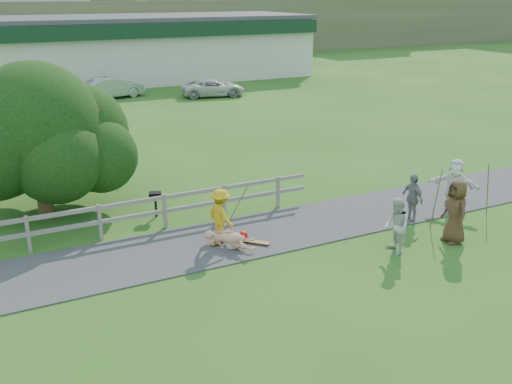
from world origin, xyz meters
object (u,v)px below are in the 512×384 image
spectator_c (456,212)px  car_white (213,88)px  car_silver (112,88)px  bbq (156,205)px  skater_rider (221,219)px  spectator_a (396,226)px  spectator_d (454,185)px  tree (39,151)px  skater_fallen (229,239)px  spectator_b (412,198)px

spectator_c → car_white: bearing=-177.6°
spectator_c → car_silver: size_ratio=0.43×
car_silver → bbq: bearing=158.3°
skater_rider → spectator_a: bearing=-136.6°
spectator_a → bbq: (-5.20, 5.66, -0.39)m
spectator_d → car_white: spectator_d is taller
skater_rider → tree: tree is taller
car_silver → tree: tree is taller
skater_fallen → spectator_b: spectator_b is taller
spectator_a → spectator_d: 4.30m
spectator_d → car_white: (1.25, 23.97, -0.28)m
car_white → bbq: (-10.36, -20.09, -0.19)m
spectator_d → tree: tree is taller
bbq → spectator_a: bearing=-29.3°
car_white → car_silver: bearing=80.3°
spectator_d → spectator_c: bearing=-78.6°
skater_fallen → spectator_c: 6.61m
skater_fallen → bbq: bbq is taller
bbq → spectator_c: bearing=-20.7°
skater_rider → spectator_c: 6.81m
car_silver → bbq: size_ratio=5.19×
spectator_a → spectator_b: bearing=142.8°
spectator_a → car_silver: (-1.33, 28.21, -0.09)m
spectator_b → car_silver: bearing=-170.0°
skater_rider → spectator_a: (4.13, -2.76, 0.02)m
skater_rider → spectator_a: spectator_a is taller
bbq → spectator_d: bearing=-4.9°
skater_fallen → car_white: car_white is taller
car_white → bbq: 22.60m
spectator_d → tree: 13.74m
spectator_b → car_white: bearing=175.4°
skater_fallen → spectator_a: 4.71m
skater_rider → tree: 6.72m
spectator_a → car_silver: bearing=-164.0°
spectator_b → tree: tree is taller
car_silver → tree: bearing=149.0°
spectator_a → spectator_d: (3.92, 1.78, 0.08)m
spectator_c → tree: size_ratio=0.28×
tree → bbq: 4.18m
car_silver → spectator_a: bearing=170.7°
spectator_a → spectator_b: size_ratio=1.03×
skater_fallen → car_silver: size_ratio=0.36×
skater_rider → bbq: skater_rider is taller
spectator_d → car_white: bearing=142.6°
skater_rider → spectator_d: (8.04, -0.99, 0.10)m
skater_rider → car_white: bearing=-34.8°
tree → skater_fallen: bearing=-51.9°
car_silver → bbq: car_silver is taller
spectator_b → car_white: size_ratio=0.36×
skater_rider → car_silver: 25.60m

